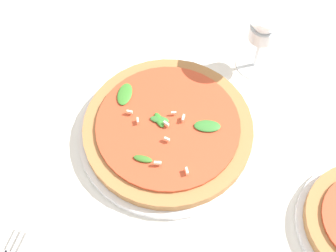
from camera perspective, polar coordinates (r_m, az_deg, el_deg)
name	(u,v)px	position (r m, az deg, el deg)	size (l,w,h in m)	color
ground_plane	(149,148)	(0.78, -2.34, -2.64)	(6.00, 6.00, 0.00)	silver
pizza_arugula_main	(168,130)	(0.78, -0.01, -0.50)	(0.30, 0.30, 0.05)	white
wine_glass	(264,26)	(0.81, 11.65, 11.85)	(0.09, 0.09, 0.15)	white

